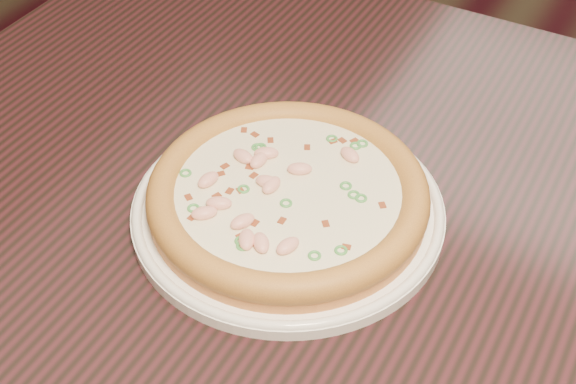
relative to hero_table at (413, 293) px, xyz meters
The scene contains 4 objects.
ground 0.95m from the hero_table, 104.09° to the left, with size 9.00×9.00×0.00m, color black.
hero_table is the anchor object (origin of this frame).
plate 0.17m from the hero_table, 157.38° to the right, with size 0.30×0.30×0.02m.
pizza 0.18m from the hero_table, 157.30° to the right, with size 0.27×0.27×0.03m.
Camera 1 is at (0.31, -1.20, 1.29)m, focal length 50.00 mm.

